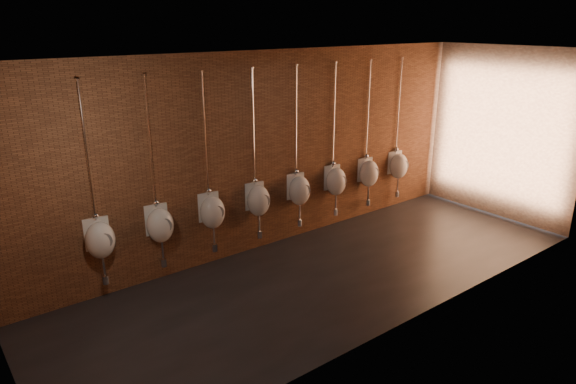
% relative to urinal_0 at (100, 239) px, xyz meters
% --- Properties ---
extents(ground, '(8.50, 8.50, 0.00)m').
position_rel_urinal_0_xyz_m(ground, '(2.89, -1.36, -0.90)').
color(ground, black).
rests_on(ground, ground).
extents(room_shell, '(8.54, 3.04, 3.22)m').
position_rel_urinal_0_xyz_m(room_shell, '(2.89, -1.36, 1.12)').
color(room_shell, black).
rests_on(room_shell, ground).
extents(urinal_0, '(0.44, 0.40, 2.72)m').
position_rel_urinal_0_xyz_m(urinal_0, '(0.00, 0.00, 0.00)').
color(urinal_0, white).
rests_on(urinal_0, ground).
extents(urinal_1, '(0.44, 0.40, 2.72)m').
position_rel_urinal_0_xyz_m(urinal_1, '(0.84, 0.00, 0.00)').
color(urinal_1, white).
rests_on(urinal_1, ground).
extents(urinal_2, '(0.44, 0.40, 2.72)m').
position_rel_urinal_0_xyz_m(urinal_2, '(1.68, 0.00, 0.00)').
color(urinal_2, white).
rests_on(urinal_2, ground).
extents(urinal_3, '(0.44, 0.40, 2.72)m').
position_rel_urinal_0_xyz_m(urinal_3, '(2.52, 0.00, 0.00)').
color(urinal_3, white).
rests_on(urinal_3, ground).
extents(urinal_4, '(0.44, 0.40, 2.72)m').
position_rel_urinal_0_xyz_m(urinal_4, '(3.36, 0.00, 0.00)').
color(urinal_4, white).
rests_on(urinal_4, ground).
extents(urinal_5, '(0.44, 0.40, 2.72)m').
position_rel_urinal_0_xyz_m(urinal_5, '(4.20, 0.00, 0.00)').
color(urinal_5, white).
rests_on(urinal_5, ground).
extents(urinal_6, '(0.44, 0.40, 2.72)m').
position_rel_urinal_0_xyz_m(urinal_6, '(5.04, 0.00, 0.00)').
color(urinal_6, white).
rests_on(urinal_6, ground).
extents(urinal_7, '(0.44, 0.40, 2.72)m').
position_rel_urinal_0_xyz_m(urinal_7, '(5.88, 0.00, 0.00)').
color(urinal_7, white).
rests_on(urinal_7, ground).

